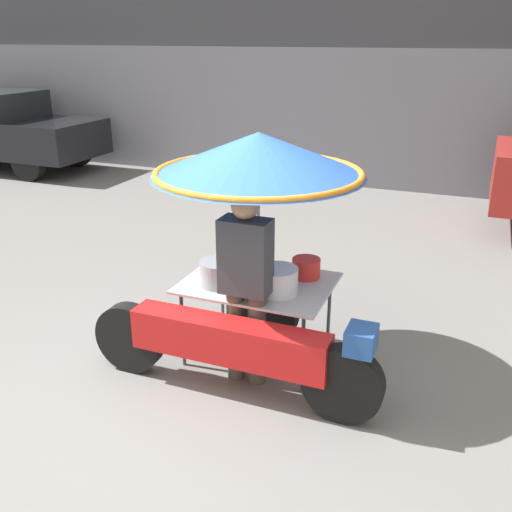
% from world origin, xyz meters
% --- Properties ---
extents(ground_plane, '(36.00, 36.00, 0.00)m').
position_xyz_m(ground_plane, '(0.00, 0.00, 0.00)').
color(ground_plane, slate).
extents(shopfront_building, '(28.00, 2.06, 3.74)m').
position_xyz_m(shopfront_building, '(0.00, 8.16, 1.86)').
color(shopfront_building, '#38383D').
rests_on(shopfront_building, ground).
extents(vendor_motorcycle_cart, '(2.37, 1.67, 1.93)m').
position_xyz_m(vendor_motorcycle_cart, '(0.40, 0.89, 1.43)').
color(vendor_motorcycle_cart, black).
rests_on(vendor_motorcycle_cart, ground).
extents(vendor_person, '(0.38, 0.22, 1.57)m').
position_xyz_m(vendor_person, '(0.44, 0.60, 0.88)').
color(vendor_person, '#4C473D').
rests_on(vendor_person, ground).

